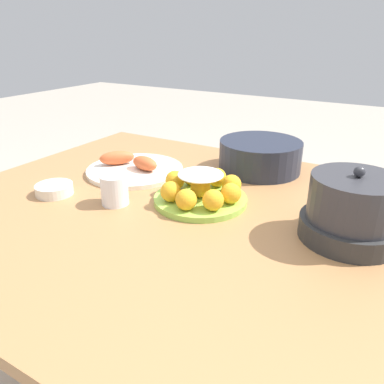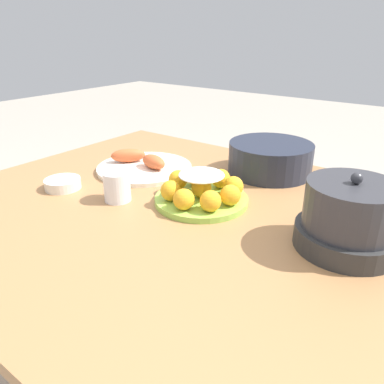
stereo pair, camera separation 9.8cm
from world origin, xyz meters
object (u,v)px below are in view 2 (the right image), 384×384
object	(u,v)px
seafood_platter	(144,166)
warming_pot	(349,218)
cake_plate	(202,191)
cup_near	(117,186)
sauce_bowl	(63,183)
dining_table	(183,236)
serving_bowl	(270,157)

from	to	relation	value
seafood_platter	warming_pot	distance (m)	0.69
cake_plate	cup_near	distance (m)	0.23
seafood_platter	warming_pot	size ratio (longest dim) A/B	1.44
warming_pot	cup_near	bearing A→B (deg)	-167.60
sauce_bowl	warming_pot	size ratio (longest dim) A/B	0.48
cake_plate	dining_table	bearing A→B (deg)	-104.09
seafood_platter	sauce_bowl	bearing A→B (deg)	-107.13
cake_plate	serving_bowl	world-z (taller)	serving_bowl
dining_table	seafood_platter	world-z (taller)	seafood_platter
seafood_platter	cup_near	bearing A→B (deg)	-63.04
cake_plate	serving_bowl	distance (m)	0.32
warming_pot	dining_table	bearing A→B (deg)	-170.71
sauce_bowl	cup_near	world-z (taller)	cup_near
dining_table	sauce_bowl	world-z (taller)	sauce_bowl
cake_plate	serving_bowl	xyz separation A→B (m)	(0.04, 0.32, 0.02)
serving_bowl	cup_near	distance (m)	0.51
dining_table	sauce_bowl	size ratio (longest dim) A/B	12.80
seafood_platter	warming_pot	xyz separation A→B (m)	(0.69, -0.09, 0.06)
cake_plate	cup_near	xyz separation A→B (m)	(-0.19, -0.13, 0.01)
dining_table	cup_near	size ratio (longest dim) A/B	16.39
sauce_bowl	seafood_platter	xyz separation A→B (m)	(0.08, 0.26, -0.00)
seafood_platter	warming_pot	world-z (taller)	warming_pot
serving_bowl	warming_pot	xyz separation A→B (m)	(0.33, -0.32, 0.02)
cup_near	sauce_bowl	bearing A→B (deg)	-168.38
serving_bowl	cake_plate	bearing A→B (deg)	-97.94
dining_table	sauce_bowl	bearing A→B (deg)	-164.74
warming_pot	sauce_bowl	bearing A→B (deg)	-167.80
seafood_platter	cup_near	distance (m)	0.25
serving_bowl	dining_table	bearing A→B (deg)	-99.01
serving_bowl	sauce_bowl	size ratio (longest dim) A/B	2.56
serving_bowl	seafood_platter	size ratio (longest dim) A/B	0.85
serving_bowl	seafood_platter	distance (m)	0.42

